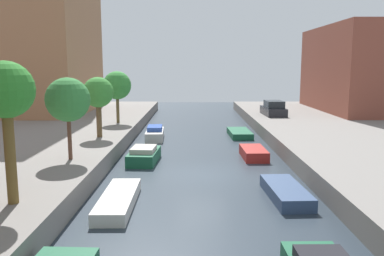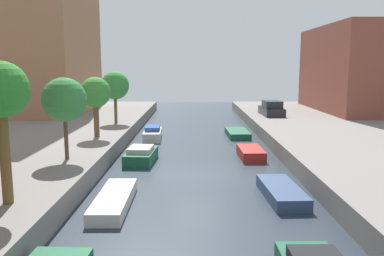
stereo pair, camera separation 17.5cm
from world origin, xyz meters
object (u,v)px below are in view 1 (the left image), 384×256
(low_block_right, at_px, (368,69))
(street_tree_3, at_px, (97,93))
(street_tree_1, at_px, (5,94))
(street_tree_2, at_px, (67,100))
(moored_boat_left_2, at_px, (117,200))
(parked_car, at_px, (273,109))
(moored_boat_right_2, at_px, (285,192))
(moored_boat_left_4, at_px, (154,133))
(street_tree_4, at_px, (116,86))
(apartment_tower_far, at_px, (35,20))
(moored_boat_right_3, at_px, (253,153))
(moored_boat_right_4, at_px, (239,133))
(moored_boat_left_3, at_px, (143,155))

(low_block_right, height_order, street_tree_3, low_block_right)
(street_tree_1, bearing_deg, street_tree_2, 90.00)
(street_tree_3, relative_size, moored_boat_left_2, 0.87)
(street_tree_2, distance_m, parked_car, 22.89)
(parked_car, distance_m, moored_boat_right_2, 21.44)
(street_tree_3, distance_m, moored_boat_left_4, 6.63)
(moored_boat_right_2, bearing_deg, street_tree_4, 122.39)
(apartment_tower_far, distance_m, street_tree_1, 29.57)
(apartment_tower_far, height_order, street_tree_1, apartment_tower_far)
(moored_boat_left_4, xyz_separation_m, moored_boat_right_3, (6.72, -6.45, -0.13))
(moored_boat_right_4, bearing_deg, apartment_tower_far, 155.49)
(parked_car, height_order, moored_boat_right_2, parked_car)
(parked_car, height_order, moored_boat_right_3, parked_car)
(moored_boat_right_3, bearing_deg, low_block_right, 50.45)
(moored_boat_left_2, bearing_deg, street_tree_3, 106.75)
(street_tree_1, bearing_deg, parked_car, 60.49)
(moored_boat_right_2, distance_m, moored_boat_right_4, 15.24)
(street_tree_2, relative_size, parked_car, 1.01)
(moored_boat_right_4, bearing_deg, moored_boat_left_4, -169.86)
(low_block_right, distance_m, moored_boat_right_3, 23.58)
(street_tree_1, distance_m, moored_boat_right_4, 21.64)
(low_block_right, bearing_deg, moored_boat_left_2, -129.25)
(street_tree_2, bearing_deg, moored_boat_left_3, 46.61)
(parked_car, relative_size, moored_boat_right_3, 1.34)
(parked_car, bearing_deg, moored_boat_right_4, -123.73)
(moored_boat_right_3, relative_size, moored_boat_right_4, 0.77)
(moored_boat_left_4, bearing_deg, moored_boat_left_3, -89.52)
(moored_boat_right_2, bearing_deg, moored_boat_right_4, 90.68)
(moored_boat_left_3, bearing_deg, moored_boat_right_3, 9.31)
(moored_boat_left_4, distance_m, moored_boat_right_3, 9.32)
(low_block_right, xyz_separation_m, street_tree_2, (-24.60, -22.32, -1.36))
(street_tree_4, distance_m, moored_boat_right_3, 13.56)
(parked_car, bearing_deg, moored_boat_right_2, -100.00)
(moored_boat_left_3, xyz_separation_m, moored_boat_right_2, (6.88, -6.48, -0.15))
(street_tree_1, height_order, street_tree_3, street_tree_1)
(low_block_right, height_order, street_tree_2, low_block_right)
(moored_boat_right_4, bearing_deg, moored_boat_left_2, -112.96)
(moored_boat_left_3, bearing_deg, street_tree_4, 108.96)
(parked_car, height_order, moored_boat_right_4, parked_car)
(moored_boat_right_4, bearing_deg, street_tree_2, -129.23)
(street_tree_4, bearing_deg, low_block_right, 20.77)
(moored_boat_right_4, bearing_deg, parked_car, 56.27)
(apartment_tower_far, height_order, moored_boat_right_3, apartment_tower_far)
(low_block_right, xyz_separation_m, moored_boat_right_2, (-14.45, -25.34, -5.08))
(moored_boat_right_3, bearing_deg, moored_boat_left_4, 136.18)
(low_block_right, bearing_deg, moored_boat_right_4, -145.38)
(parked_car, bearing_deg, moored_boat_left_2, -116.02)
(low_block_right, relative_size, street_tree_1, 3.22)
(street_tree_3, distance_m, moored_boat_right_4, 12.13)
(street_tree_2, relative_size, moored_boat_left_2, 0.90)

